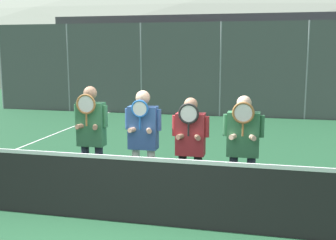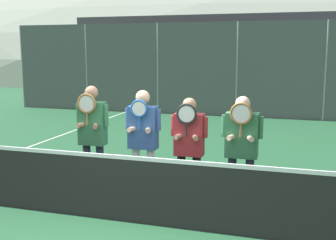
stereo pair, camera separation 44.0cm
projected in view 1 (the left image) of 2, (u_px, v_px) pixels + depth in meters
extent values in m
plane|color=#1E4C2D|center=(143.00, 224.00, 5.98)|extent=(120.00, 120.00, 0.00)
ellipsoid|color=gray|center=(254.00, 68.00, 57.89)|extent=(133.75, 74.31, 26.01)
cube|color=#9EA3A8|center=(233.00, 60.00, 22.72)|extent=(17.46, 5.00, 3.77)
cube|color=#4C4C51|center=(234.00, 21.00, 22.38)|extent=(17.96, 5.50, 0.36)
cylinder|color=gray|center=(1.00, 67.00, 17.48)|extent=(0.06, 0.06, 3.46)
cylinder|color=gray|center=(68.00, 68.00, 16.81)|extent=(0.06, 0.06, 3.46)
cylinder|color=gray|center=(141.00, 69.00, 16.13)|extent=(0.06, 0.06, 3.46)
cylinder|color=gray|center=(220.00, 70.00, 15.46)|extent=(0.06, 0.06, 3.46)
cylinder|color=gray|center=(307.00, 71.00, 14.78)|extent=(0.06, 0.06, 3.46)
cube|color=#4C5451|center=(220.00, 70.00, 15.46)|extent=(18.23, 0.02, 3.46)
cube|color=black|center=(142.00, 192.00, 5.91)|extent=(11.52, 0.02, 0.93)
cube|color=white|center=(142.00, 159.00, 5.83)|extent=(11.52, 0.03, 0.06)
cube|color=white|center=(0.00, 155.00, 9.83)|extent=(0.05, 16.00, 0.01)
cylinder|color=#232838|center=(86.00, 172.00, 6.97)|extent=(0.13, 0.13, 0.90)
cylinder|color=#232838|center=(99.00, 173.00, 6.92)|extent=(0.13, 0.13, 0.90)
cube|color=#337047|center=(91.00, 124.00, 6.82)|extent=(0.44, 0.22, 0.71)
sphere|color=#997056|center=(90.00, 93.00, 6.73)|extent=(0.22, 0.22, 0.22)
cylinder|color=#337047|center=(77.00, 115.00, 6.85)|extent=(0.08, 0.08, 0.35)
cylinder|color=#337047|center=(105.00, 116.00, 6.74)|extent=(0.08, 0.08, 0.35)
cylinder|color=#997056|center=(83.00, 126.00, 6.76)|extent=(0.16, 0.27, 0.08)
cylinder|color=#997056|center=(95.00, 126.00, 6.71)|extent=(0.16, 0.27, 0.08)
cylinder|color=#936033|center=(86.00, 120.00, 6.63)|extent=(0.03, 0.03, 0.20)
torus|color=#936033|center=(86.00, 104.00, 6.59)|extent=(0.33, 0.03, 0.33)
cylinder|color=silver|center=(86.00, 104.00, 6.59)|extent=(0.27, 0.00, 0.27)
cylinder|color=white|center=(136.00, 174.00, 6.88)|extent=(0.13, 0.13, 0.87)
cylinder|color=white|center=(151.00, 175.00, 6.82)|extent=(0.13, 0.13, 0.87)
cube|color=#335693|center=(143.00, 128.00, 6.72)|extent=(0.46, 0.22, 0.69)
sphere|color=tan|center=(143.00, 98.00, 6.64)|extent=(0.23, 0.23, 0.23)
cylinder|color=#335693|center=(128.00, 119.00, 6.76)|extent=(0.08, 0.08, 0.34)
cylinder|color=#335693|center=(159.00, 120.00, 6.64)|extent=(0.08, 0.08, 0.34)
cylinder|color=tan|center=(135.00, 129.00, 6.66)|extent=(0.16, 0.27, 0.08)
cylinder|color=tan|center=(149.00, 130.00, 6.61)|extent=(0.16, 0.27, 0.08)
cylinder|color=#1E5BAD|center=(140.00, 123.00, 6.53)|extent=(0.03, 0.03, 0.20)
torus|color=#1E5BAD|center=(140.00, 109.00, 6.49)|extent=(0.28, 0.03, 0.28)
cylinder|color=silver|center=(140.00, 109.00, 6.49)|extent=(0.23, 0.00, 0.23)
cylinder|color=black|center=(182.00, 180.00, 6.64)|extent=(0.13, 0.13, 0.83)
cylinder|color=black|center=(198.00, 181.00, 6.59)|extent=(0.13, 0.13, 0.83)
cube|color=maroon|center=(190.00, 134.00, 6.49)|extent=(0.45, 0.22, 0.66)
sphere|color=#997056|center=(191.00, 105.00, 6.42)|extent=(0.21, 0.21, 0.21)
cylinder|color=maroon|center=(175.00, 125.00, 6.53)|extent=(0.08, 0.08, 0.32)
cylinder|color=maroon|center=(207.00, 127.00, 6.42)|extent=(0.08, 0.08, 0.32)
cylinder|color=#997056|center=(182.00, 136.00, 6.43)|extent=(0.16, 0.27, 0.08)
cylinder|color=#997056|center=(197.00, 137.00, 6.38)|extent=(0.16, 0.27, 0.08)
cylinder|color=black|center=(188.00, 130.00, 6.30)|extent=(0.03, 0.03, 0.20)
torus|color=black|center=(189.00, 114.00, 6.26)|extent=(0.32, 0.03, 0.32)
cylinder|color=silver|center=(189.00, 114.00, 6.26)|extent=(0.26, 0.00, 0.26)
cylinder|color=#232838|center=(233.00, 182.00, 6.48)|extent=(0.13, 0.13, 0.85)
cylinder|color=#232838|center=(251.00, 184.00, 6.42)|extent=(0.13, 0.13, 0.85)
cube|color=#337047|center=(243.00, 134.00, 6.33)|extent=(0.48, 0.22, 0.67)
sphere|color=#DBB293|center=(244.00, 103.00, 6.25)|extent=(0.22, 0.22, 0.22)
cylinder|color=#337047|center=(226.00, 125.00, 6.36)|extent=(0.08, 0.08, 0.33)
cylinder|color=#337047|center=(262.00, 126.00, 6.25)|extent=(0.08, 0.08, 0.33)
cylinder|color=#DBB293|center=(235.00, 136.00, 6.27)|extent=(0.16, 0.27, 0.08)
cylinder|color=#DBB293|center=(251.00, 137.00, 6.22)|extent=(0.16, 0.27, 0.08)
cylinder|color=#936033|center=(243.00, 129.00, 6.14)|extent=(0.03, 0.03, 0.20)
torus|color=#936033|center=(243.00, 113.00, 6.10)|extent=(0.33, 0.03, 0.33)
cylinder|color=silver|center=(243.00, 113.00, 6.10)|extent=(0.27, 0.00, 0.27)
cube|color=maroon|center=(118.00, 89.00, 18.65)|extent=(4.65, 1.82, 0.83)
cube|color=#2D3842|center=(117.00, 72.00, 18.53)|extent=(2.55, 1.67, 0.68)
cylinder|color=black|center=(145.00, 102.00, 17.49)|extent=(0.60, 0.16, 0.60)
cylinder|color=black|center=(156.00, 97.00, 19.28)|extent=(0.60, 0.16, 0.60)
cylinder|color=black|center=(77.00, 100.00, 18.16)|extent=(0.60, 0.16, 0.60)
cylinder|color=black|center=(94.00, 96.00, 19.95)|extent=(0.60, 0.16, 0.60)
cube|color=black|center=(229.00, 91.00, 17.63)|extent=(4.20, 1.80, 0.85)
cube|color=#2D3842|center=(229.00, 73.00, 17.50)|extent=(2.31, 1.66, 0.69)
cylinder|color=black|center=(262.00, 105.00, 16.51)|extent=(0.60, 0.16, 0.60)
cylinder|color=black|center=(262.00, 100.00, 18.28)|extent=(0.60, 0.16, 0.60)
cylinder|color=black|center=(193.00, 103.00, 17.12)|extent=(0.60, 0.16, 0.60)
cylinder|color=black|center=(200.00, 98.00, 18.88)|extent=(0.60, 0.16, 0.60)
cylinder|color=black|center=(316.00, 107.00, 16.10)|extent=(0.60, 0.16, 0.60)
cylinder|color=black|center=(311.00, 101.00, 17.89)|extent=(0.60, 0.16, 0.60)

